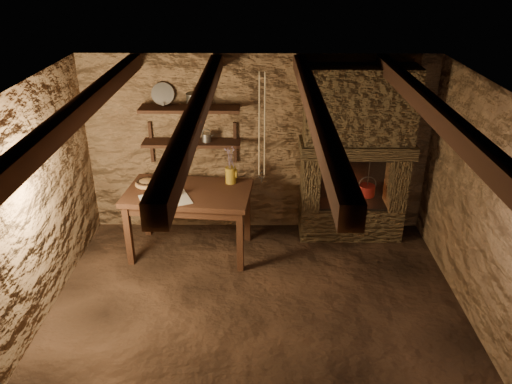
{
  "coord_description": "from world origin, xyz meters",
  "views": [
    {
      "loc": [
        0.04,
        -4.18,
        3.53
      ],
      "look_at": [
        -0.01,
        0.9,
        1.06
      ],
      "focal_mm": 35.0,
      "sensor_mm": 36.0,
      "label": 1
    }
  ],
  "objects_px": {
    "work_table": "(190,219)",
    "iron_stockpot": "(195,101)",
    "red_pot": "(367,190)",
    "stoneware_jug": "(231,168)",
    "wooden_bowl": "(147,184)"
  },
  "relations": [
    {
      "from": "stoneware_jug",
      "to": "red_pot",
      "type": "distance_m",
      "value": 1.82
    },
    {
      "from": "stoneware_jug",
      "to": "work_table",
      "type": "bearing_deg",
      "value": -170.12
    },
    {
      "from": "work_table",
      "to": "iron_stockpot",
      "type": "height_order",
      "value": "iron_stockpot"
    },
    {
      "from": "wooden_bowl",
      "to": "work_table",
      "type": "bearing_deg",
      "value": -12.91
    },
    {
      "from": "work_table",
      "to": "stoneware_jug",
      "type": "distance_m",
      "value": 0.83
    },
    {
      "from": "work_table",
      "to": "iron_stockpot",
      "type": "xyz_separation_m",
      "value": [
        0.07,
        0.52,
        1.38
      ]
    },
    {
      "from": "stoneware_jug",
      "to": "iron_stockpot",
      "type": "relative_size",
      "value": 2.29
    },
    {
      "from": "stoneware_jug",
      "to": "wooden_bowl",
      "type": "xyz_separation_m",
      "value": [
        -1.04,
        -0.12,
        -0.17
      ]
    },
    {
      "from": "iron_stockpot",
      "to": "red_pot",
      "type": "bearing_deg",
      "value": -3.11
    },
    {
      "from": "wooden_bowl",
      "to": "iron_stockpot",
      "type": "bearing_deg",
      "value": 33.38
    },
    {
      "from": "work_table",
      "to": "stoneware_jug",
      "type": "xyz_separation_m",
      "value": [
        0.52,
        0.24,
        0.61
      ]
    },
    {
      "from": "work_table",
      "to": "stoneware_jug",
      "type": "relative_size",
      "value": 3.32
    },
    {
      "from": "work_table",
      "to": "red_pot",
      "type": "relative_size",
      "value": 2.96
    },
    {
      "from": "wooden_bowl",
      "to": "red_pot",
      "type": "bearing_deg",
      "value": 5.63
    },
    {
      "from": "iron_stockpot",
      "to": "work_table",
      "type": "bearing_deg",
      "value": -98.21
    }
  ]
}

